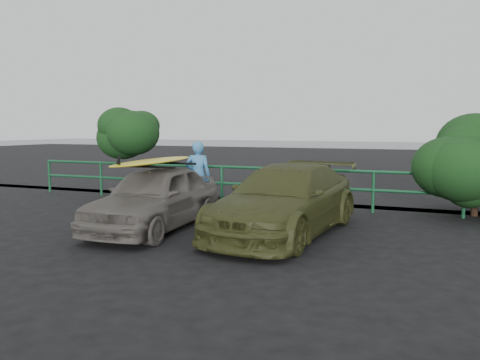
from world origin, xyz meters
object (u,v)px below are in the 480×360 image
Objects in this scene: guardrail at (256,186)px; olive_vehicle at (285,200)px; man at (198,176)px; sedan at (155,197)px; surfboard at (154,161)px.

guardrail is 3.06× the size of olive_vehicle.
man is (-2.72, 1.68, 0.20)m from olive_vehicle.
sedan is at bearing -160.22° from olive_vehicle.
olive_vehicle is 2.64× the size of man.
olive_vehicle is 1.52× the size of surfboard.
sedan is 0.83× the size of olive_vehicle.
man is at bearing -132.18° from guardrail.
sedan is 1.26× the size of surfboard.
olive_vehicle is 2.74m from surfboard.
olive_vehicle is (1.61, -2.91, 0.14)m from guardrail.
guardrail is 1.69m from man.
guardrail is 8.08× the size of man.
olive_vehicle reaches higher than guardrail.
sedan reaches higher than guardrail.
surfboard is at bearing 88.02° from sedan.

